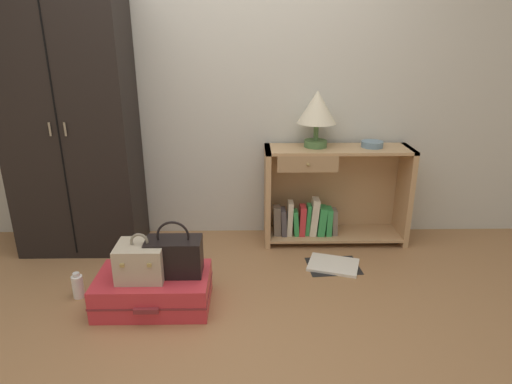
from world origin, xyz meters
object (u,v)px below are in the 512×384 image
(train_case, at_px, (141,261))
(bottle, at_px, (78,286))
(suitcase_large, at_px, (154,290))
(open_book_on_floor, at_px, (333,265))
(table_lamp, at_px, (317,110))
(bookshelf, at_px, (329,197))
(bowl, at_px, (372,144))
(handbag, at_px, (174,256))
(wardrobe, at_px, (71,122))

(train_case, xyz_separation_m, bottle, (-0.44, 0.11, -0.23))
(suitcase_large, height_order, train_case, train_case)
(train_case, relative_size, open_book_on_floor, 0.69)
(table_lamp, bearing_deg, bookshelf, -8.05)
(bookshelf, bearing_deg, table_lamp, 171.95)
(bowl, height_order, bottle, bowl)
(table_lamp, relative_size, suitcase_large, 0.61)
(suitcase_large, relative_size, handbag, 2.00)
(bottle, xyz_separation_m, open_book_on_floor, (1.66, 0.36, -0.07))
(table_lamp, height_order, suitcase_large, table_lamp)
(suitcase_large, xyz_separation_m, handbag, (0.13, 0.02, 0.22))
(train_case, distance_m, handbag, 0.19)
(train_case, bearing_deg, table_lamp, 39.39)
(open_book_on_floor, bearing_deg, suitcase_large, -158.92)
(suitcase_large, bearing_deg, bookshelf, 36.80)
(wardrobe, distance_m, table_lamp, 1.76)
(bookshelf, bearing_deg, suitcase_large, -143.20)
(wardrobe, xyz_separation_m, handbag, (0.82, -0.80, -0.64))
(wardrobe, bearing_deg, table_lamp, 2.92)
(wardrobe, bearing_deg, handbag, -44.30)
(wardrobe, bearing_deg, bookshelf, 2.22)
(wardrobe, relative_size, bowl, 11.88)
(bowl, xyz_separation_m, suitcase_large, (-1.50, -0.89, -0.68))
(table_lamp, relative_size, bottle, 2.45)
(handbag, bearing_deg, wardrobe, 135.70)
(wardrobe, height_order, suitcase_large, wardrobe)
(bottle, bearing_deg, suitcase_large, -10.58)
(train_case, height_order, open_book_on_floor, train_case)
(table_lamp, xyz_separation_m, suitcase_large, (-1.08, -0.91, -0.93))
(train_case, bearing_deg, suitcase_large, 17.76)
(wardrobe, distance_m, bookshelf, 1.97)
(bowl, xyz_separation_m, bottle, (-1.99, -0.80, -0.70))
(table_lamp, height_order, bottle, table_lamp)
(bowl, bearing_deg, table_lamp, 177.78)
(suitcase_large, relative_size, train_case, 2.40)
(table_lamp, relative_size, handbag, 1.23)
(bowl, xyz_separation_m, train_case, (-1.55, -0.91, -0.47))
(bowl, distance_m, train_case, 1.86)
(bowl, height_order, suitcase_large, bowl)
(wardrobe, height_order, open_book_on_floor, wardrobe)
(table_lamp, distance_m, bowl, 0.49)
(bookshelf, distance_m, handbag, 1.37)
(handbag, bearing_deg, bottle, 173.83)
(bowl, distance_m, bottle, 2.26)
(table_lamp, height_order, handbag, table_lamp)
(bookshelf, relative_size, suitcase_large, 1.63)
(open_book_on_floor, bearing_deg, train_case, -159.06)
(bookshelf, height_order, bottle, bookshelf)
(table_lamp, distance_m, handbag, 1.48)
(bookshelf, bearing_deg, train_case, -143.89)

